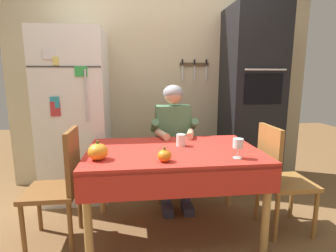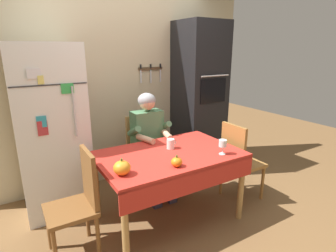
{
  "view_description": "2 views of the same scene",
  "coord_description": "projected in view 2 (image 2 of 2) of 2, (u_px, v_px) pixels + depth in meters",
  "views": [
    {
      "loc": [
        -0.3,
        -1.99,
        1.33
      ],
      "look_at": [
        -0.04,
        0.14,
        0.93
      ],
      "focal_mm": 28.24,
      "sensor_mm": 36.0,
      "label": 1
    },
    {
      "loc": [
        -1.3,
        -2.05,
        1.74
      ],
      "look_at": [
        0.11,
        0.3,
        0.95
      ],
      "focal_mm": 28.9,
      "sensor_mm": 36.0,
      "label": 2
    }
  ],
  "objects": [
    {
      "name": "ground_plane",
      "position": [
        173.0,
        222.0,
        2.81
      ],
      "size": [
        10.0,
        10.0,
        0.0
      ],
      "primitive_type": "plane",
      "color": "brown",
      "rests_on": "ground"
    },
    {
      "name": "back_wall_assembly",
      "position": [
        123.0,
        83.0,
        3.59
      ],
      "size": [
        3.7,
        0.13,
        2.6
      ],
      "color": "#BCAD89",
      "rests_on": "ground"
    },
    {
      "name": "refrigerator",
      "position": [
        51.0,
        130.0,
        2.88
      ],
      "size": [
        0.68,
        0.71,
        1.8
      ],
      "color": "white",
      "rests_on": "ground"
    },
    {
      "name": "wall_oven",
      "position": [
        199.0,
        99.0,
        3.86
      ],
      "size": [
        0.6,
        0.64,
        2.1
      ],
      "color": "black",
      "rests_on": "ground"
    },
    {
      "name": "dining_table",
      "position": [
        170.0,
        161.0,
        2.69
      ],
      "size": [
        1.4,
        0.9,
        0.74
      ],
      "color": "tan",
      "rests_on": "ground"
    },
    {
      "name": "chair_behind_person",
      "position": [
        143.0,
        149.0,
        3.43
      ],
      "size": [
        0.4,
        0.4,
        0.93
      ],
      "color": "tan",
      "rests_on": "ground"
    },
    {
      "name": "seated_person",
      "position": [
        150.0,
        136.0,
        3.21
      ],
      "size": [
        0.47,
        0.55,
        1.25
      ],
      "color": "#38384C",
      "rests_on": "ground"
    },
    {
      "name": "chair_left_side",
      "position": [
        79.0,
        199.0,
        2.29
      ],
      "size": [
        0.4,
        0.4,
        0.93
      ],
      "color": "brown",
      "rests_on": "ground"
    },
    {
      "name": "chair_right_side",
      "position": [
        239.0,
        159.0,
        3.13
      ],
      "size": [
        0.4,
        0.4,
        0.93
      ],
      "color": "#9E6B33",
      "rests_on": "ground"
    },
    {
      "name": "coffee_mug",
      "position": [
        171.0,
        144.0,
        2.79
      ],
      "size": [
        0.11,
        0.08,
        0.1
      ],
      "color": "white",
      "rests_on": "dining_table"
    },
    {
      "name": "wine_glass",
      "position": [
        223.0,
        144.0,
        2.63
      ],
      "size": [
        0.08,
        0.08,
        0.15
      ],
      "color": "white",
      "rests_on": "dining_table"
    },
    {
      "name": "pumpkin_large",
      "position": [
        177.0,
        162.0,
        2.37
      ],
      "size": [
        0.1,
        0.1,
        0.11
      ],
      "color": "orange",
      "rests_on": "dining_table"
    },
    {
      "name": "pumpkin_medium",
      "position": [
        122.0,
        168.0,
        2.21
      ],
      "size": [
        0.14,
        0.14,
        0.14
      ],
      "color": "orange",
      "rests_on": "dining_table"
    }
  ]
}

